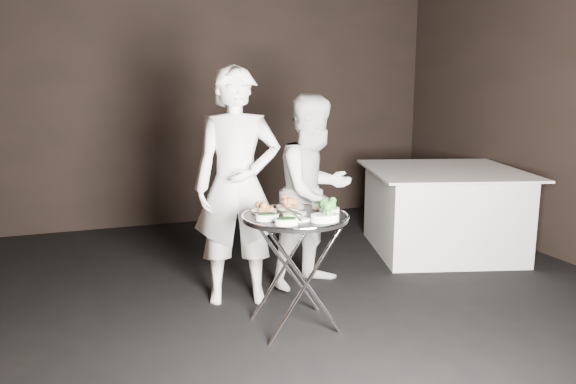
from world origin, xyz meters
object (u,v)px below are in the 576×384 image
object	(u,v)px
dining_table	(442,210)
waiter_left	(237,186)
serving_tray	(295,217)
tray_stand	(295,266)
waiter_right	(315,192)

from	to	relation	value
dining_table	waiter_left	bearing A→B (deg)	-165.86
waiter_left	serving_tray	bearing A→B (deg)	-56.80
tray_stand	waiter_right	bearing A→B (deg)	59.00
tray_stand	dining_table	bearing A→B (deg)	30.63
tray_stand	serving_tray	world-z (taller)	serving_tray
tray_stand	serving_tray	size ratio (longest dim) A/B	1.08
serving_tray	dining_table	size ratio (longest dim) A/B	0.50
tray_stand	waiter_left	distance (m)	0.83
serving_tray	waiter_left	distance (m)	0.69
waiter_left	dining_table	distance (m)	2.42
tray_stand	waiter_right	size ratio (longest dim) A/B	0.49
waiter_right	waiter_left	bearing A→B (deg)	169.61
tray_stand	serving_tray	distance (m)	0.36
dining_table	serving_tray	bearing A→B (deg)	-149.37
waiter_right	tray_stand	bearing A→B (deg)	-141.10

